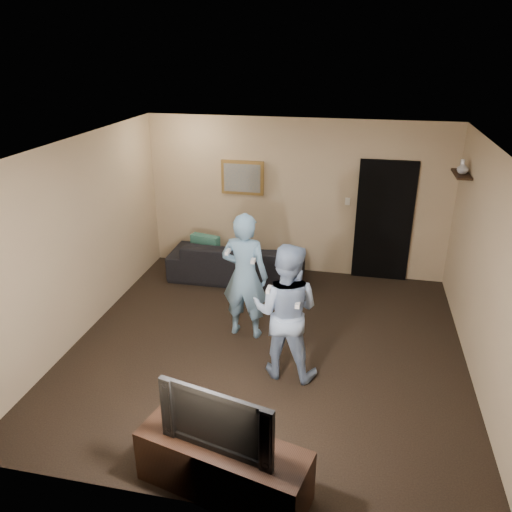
% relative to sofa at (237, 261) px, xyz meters
% --- Properties ---
extents(ground, '(5.00, 5.00, 0.00)m').
position_rel_sofa_xyz_m(ground, '(0.88, -1.94, -0.32)').
color(ground, black).
rests_on(ground, ground).
extents(ceiling, '(5.00, 5.00, 0.04)m').
position_rel_sofa_xyz_m(ceiling, '(0.88, -1.94, 2.28)').
color(ceiling, silver).
rests_on(ceiling, wall_back).
extents(wall_back, '(5.00, 0.04, 2.60)m').
position_rel_sofa_xyz_m(wall_back, '(0.88, 0.56, 0.98)').
color(wall_back, tan).
rests_on(wall_back, ground).
extents(wall_front, '(5.00, 0.04, 2.60)m').
position_rel_sofa_xyz_m(wall_front, '(0.88, -4.44, 0.98)').
color(wall_front, tan).
rests_on(wall_front, ground).
extents(wall_left, '(0.04, 5.00, 2.60)m').
position_rel_sofa_xyz_m(wall_left, '(-1.62, -1.94, 0.98)').
color(wall_left, tan).
rests_on(wall_left, ground).
extents(wall_right, '(0.04, 5.00, 2.60)m').
position_rel_sofa_xyz_m(wall_right, '(3.38, -1.94, 0.98)').
color(wall_right, tan).
rests_on(wall_right, ground).
extents(sofa, '(2.22, 0.89, 0.64)m').
position_rel_sofa_xyz_m(sofa, '(0.00, 0.00, 0.00)').
color(sofa, black).
rests_on(sofa, ground).
extents(throw_pillow, '(0.51, 0.27, 0.49)m').
position_rel_sofa_xyz_m(throw_pillow, '(-0.54, 0.00, 0.16)').
color(throw_pillow, '#1B534A').
rests_on(throw_pillow, sofa).
extents(painting_frame, '(0.72, 0.05, 0.57)m').
position_rel_sofa_xyz_m(painting_frame, '(-0.02, 0.53, 1.28)').
color(painting_frame, olive).
rests_on(painting_frame, wall_back).
extents(painting_canvas, '(0.62, 0.01, 0.47)m').
position_rel_sofa_xyz_m(painting_canvas, '(-0.02, 0.51, 1.28)').
color(painting_canvas, slate).
rests_on(painting_canvas, painting_frame).
extents(doorway, '(0.90, 0.06, 2.00)m').
position_rel_sofa_xyz_m(doorway, '(2.33, 0.53, 0.68)').
color(doorway, black).
rests_on(doorway, ground).
extents(light_switch, '(0.08, 0.02, 0.12)m').
position_rel_sofa_xyz_m(light_switch, '(1.73, 0.53, 0.98)').
color(light_switch, silver).
rests_on(light_switch, wall_back).
extents(wall_shelf, '(0.20, 0.60, 0.03)m').
position_rel_sofa_xyz_m(wall_shelf, '(3.27, -0.14, 1.67)').
color(wall_shelf, black).
rests_on(wall_shelf, wall_right).
extents(shelf_vase, '(0.19, 0.19, 0.16)m').
position_rel_sofa_xyz_m(shelf_vase, '(3.27, -0.18, 1.76)').
color(shelf_vase, '#B8B8BD').
rests_on(shelf_vase, wall_shelf).
extents(shelf_figurine, '(0.06, 0.06, 0.18)m').
position_rel_sofa_xyz_m(shelf_figurine, '(3.27, -0.10, 1.77)').
color(shelf_figurine, silver).
rests_on(shelf_figurine, wall_shelf).
extents(tv_console, '(1.60, 0.83, 0.55)m').
position_rel_sofa_xyz_m(tv_console, '(0.93, -4.24, -0.07)').
color(tv_console, black).
rests_on(tv_console, ground).
extents(television, '(1.04, 0.37, 0.60)m').
position_rel_sofa_xyz_m(television, '(0.93, -4.24, 0.50)').
color(television, black).
rests_on(television, tv_console).
extents(wii_player_left, '(0.66, 0.52, 1.73)m').
position_rel_sofa_xyz_m(wii_player_left, '(0.53, -1.67, 0.54)').
color(wii_player_left, '#6B96B9').
rests_on(wii_player_left, ground).
extents(wii_player_right, '(0.86, 0.70, 1.66)m').
position_rel_sofa_xyz_m(wii_player_right, '(1.19, -2.42, 0.51)').
color(wii_player_right, '#869FC3').
rests_on(wii_player_right, ground).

